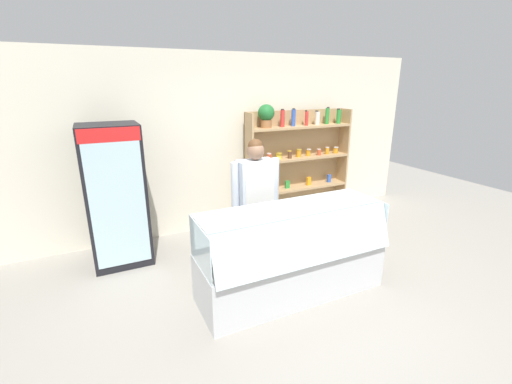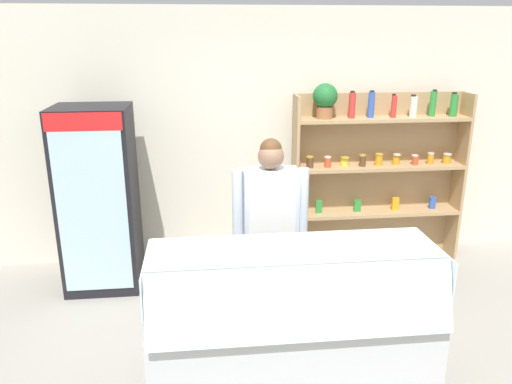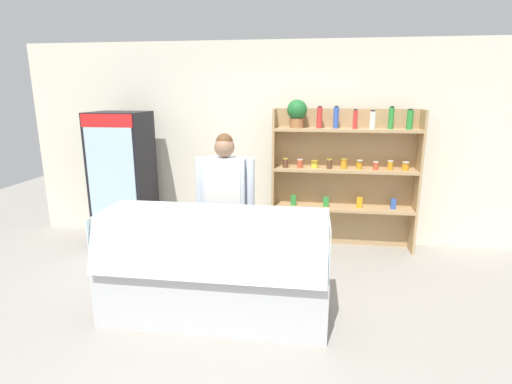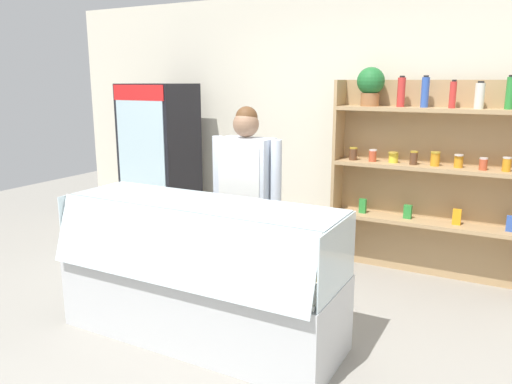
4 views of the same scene
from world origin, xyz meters
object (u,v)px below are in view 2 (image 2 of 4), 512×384
(drinks_fridge, at_px, (99,200))
(deli_display_case, at_px, (292,337))
(shop_clerk, at_px, (270,217))
(shelving_unit, at_px, (373,164))

(drinks_fridge, height_order, deli_display_case, drinks_fridge)
(deli_display_case, xyz_separation_m, shop_clerk, (-0.06, 0.78, 0.65))
(drinks_fridge, bearing_deg, shop_clerk, -27.52)
(drinks_fridge, xyz_separation_m, shop_clerk, (1.56, -0.81, 0.07))
(deli_display_case, bearing_deg, shelving_unit, 57.77)
(drinks_fridge, distance_m, deli_display_case, 2.34)
(shelving_unit, relative_size, deli_display_case, 0.95)
(deli_display_case, bearing_deg, shop_clerk, 94.14)
(deli_display_case, relative_size, shop_clerk, 1.26)
(deli_display_case, distance_m, shop_clerk, 1.02)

